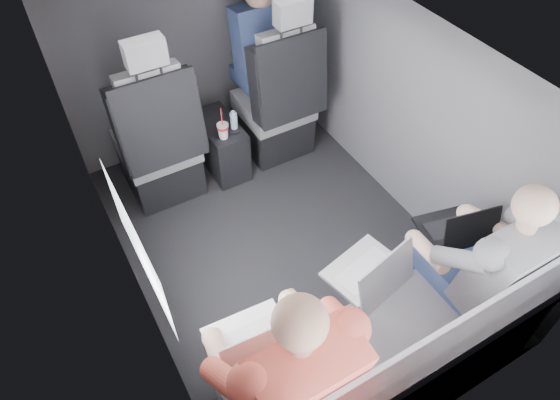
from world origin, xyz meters
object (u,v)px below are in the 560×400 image
soda_cup (223,130)px  center_console (221,146)px  passenger_front_right (261,46)px  laptop_black (456,228)px  water_bottle (234,121)px  laptop_white (254,343)px  front_seat_right (278,107)px  front_seat_left (159,148)px  passenger_rear_left (283,369)px  rear_bench (394,360)px  passenger_rear_right (478,262)px  laptop_silver (371,272)px

soda_cup → center_console: bearing=77.3°
passenger_front_right → center_console: bearing=-154.8°
center_console → laptop_black: laptop_black is taller
water_bottle → laptop_white: laptop_white is taller
front_seat_right → laptop_black: bearing=-85.7°
soda_cup → front_seat_right: bearing=12.9°
front_seat_left → passenger_rear_left: (-0.11, -1.81, 0.24)m
laptop_white → passenger_front_right: passenger_front_right is taller
rear_bench → soda_cup: rear_bench is taller
front_seat_right → center_console: (-0.45, 0.04, -0.20)m
water_bottle → rear_bench: bearing=-92.2°
water_bottle → laptop_white: bearing=-113.1°
laptop_white → laptop_black: bearing=2.6°
passenger_rear_left → water_bottle: bearing=70.1°
laptop_white → passenger_front_right: bearing=60.7°
soda_cup → passenger_rear_right: bearing=-71.9°
rear_bench → passenger_rear_left: passenger_rear_left is taller
front_seat_right → center_console: front_seat_right is taller
laptop_black → passenger_front_right: size_ratio=0.43×
front_seat_right → passenger_rear_right: (0.07, -1.81, 0.22)m
water_bottle → laptop_silver: 1.55m
center_console → laptop_black: (0.57, -1.64, 0.43)m
center_console → laptop_white: (-0.61, -1.69, 0.44)m
rear_bench → laptop_silver: bearing=83.6°
rear_bench → passenger_front_right: passenger_front_right is taller
front_seat_left → passenger_rear_right: front_seat_left is taller
front_seat_left → water_bottle: front_seat_left is taller
front_seat_left → rear_bench: (0.45, -1.90, -0.09)m
water_bottle → passenger_rear_left: (-0.63, -1.74, 0.18)m
front_seat_right → soda_cup: (-0.48, -0.11, 0.06)m
passenger_rear_left → soda_cup: bearing=72.7°
center_console → passenger_rear_left: bearing=-106.9°
passenger_front_right → laptop_black: bearing=-86.7°
soda_cup → laptop_black: size_ratio=0.70×
front_seat_left → rear_bench: 1.96m
passenger_rear_left → laptop_white: bearing=105.8°
rear_bench → laptop_white: bearing=157.4°
laptop_black → passenger_rear_right: passenger_rear_right is taller
center_console → passenger_rear_right: bearing=-74.3°
front_seat_right → center_console: 0.49m
front_seat_right → water_bottle: (-0.38, -0.06, 0.07)m
rear_bench → passenger_front_right: (0.46, 2.16, 0.44)m
water_bottle → laptop_black: bearing=-71.9°
water_bottle → laptop_silver: (-0.04, -1.54, 0.17)m
laptop_white → passenger_rear_right: bearing=-7.9°
soda_cup → water_bottle: soda_cup is taller
passenger_rear_left → laptop_silver: bearing=18.8°
laptop_white → passenger_front_right: size_ratio=0.46×
front_seat_left → rear_bench: bearing=-76.7°
front_seat_left → laptop_silver: 1.69m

